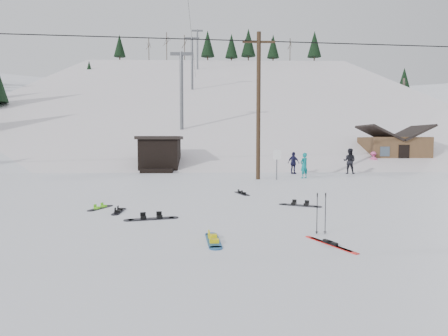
{
  "coord_description": "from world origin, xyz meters",
  "views": [
    {
      "loc": [
        -0.74,
        -10.66,
        2.43
      ],
      "look_at": [
        -0.37,
        4.08,
        1.4
      ],
      "focal_mm": 32.0,
      "sensor_mm": 36.0,
      "label": 1
    }
  ],
  "objects_px": {
    "hero_skis": "(330,244)",
    "utility_pole": "(258,104)",
    "cabin": "(393,151)",
    "hero_snowboard": "(213,240)"
  },
  "relations": [
    {
      "from": "utility_pole",
      "to": "hero_snowboard",
      "type": "relative_size",
      "value": 5.53
    },
    {
      "from": "hero_skis",
      "to": "cabin",
      "type": "bearing_deg",
      "value": 39.23
    },
    {
      "from": "utility_pole",
      "to": "cabin",
      "type": "height_order",
      "value": "utility_pole"
    },
    {
      "from": "hero_snowboard",
      "to": "hero_skis",
      "type": "bearing_deg",
      "value": -103.58
    },
    {
      "from": "utility_pole",
      "to": "cabin",
      "type": "relative_size",
      "value": 1.67
    },
    {
      "from": "hero_skis",
      "to": "utility_pole",
      "type": "bearing_deg",
      "value": 66.07
    },
    {
      "from": "cabin",
      "to": "hero_snowboard",
      "type": "xyz_separation_m",
      "value": [
        -15.76,
        -25.2,
        -1.45
      ]
    },
    {
      "from": "utility_pole",
      "to": "cabin",
      "type": "xyz_separation_m",
      "value": [
        13.0,
        10.0,
        -3.2
      ]
    },
    {
      "from": "utility_pole",
      "to": "cabin",
      "type": "bearing_deg",
      "value": 37.56
    },
    {
      "from": "cabin",
      "to": "hero_skis",
      "type": "bearing_deg",
      "value": -116.98
    }
  ]
}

